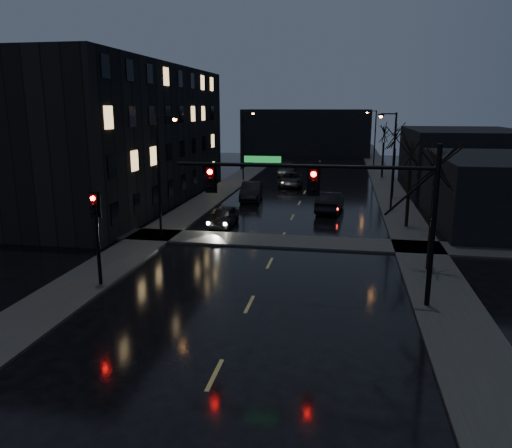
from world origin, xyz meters
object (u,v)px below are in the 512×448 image
at_px(oncoming_car_a, 224,216).
at_px(lead_car, 330,202).
at_px(oncoming_car_d, 286,169).
at_px(oncoming_car_c, 291,179).
at_px(oncoming_car_b, 251,191).

bearing_deg(oncoming_car_a, lead_car, 39.59).
distance_m(oncoming_car_d, lead_car, 22.71).
relative_size(oncoming_car_a, oncoming_car_c, 0.75).
height_order(oncoming_car_d, lead_car, lead_car).
height_order(oncoming_car_a, oncoming_car_b, oncoming_car_b).
bearing_deg(lead_car, oncoming_car_a, 46.27).
height_order(oncoming_car_b, lead_car, lead_car).
xyz_separation_m(oncoming_car_d, lead_car, (6.16, -21.86, 0.04)).
distance_m(oncoming_car_c, oncoming_car_d, 9.11).
distance_m(oncoming_car_b, oncoming_car_d, 17.85).
distance_m(oncoming_car_b, oncoming_car_c, 9.24).
bearing_deg(lead_car, oncoming_car_b, -22.78).
bearing_deg(oncoming_car_a, oncoming_car_c, 81.13).
bearing_deg(oncoming_car_b, oncoming_car_a, -95.51).
relative_size(oncoming_car_c, lead_car, 1.08).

